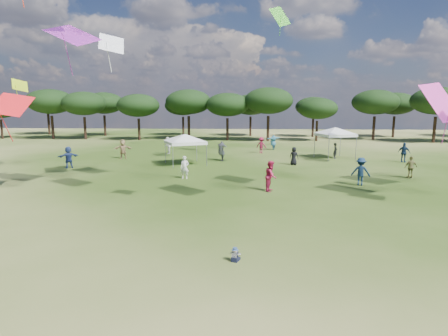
# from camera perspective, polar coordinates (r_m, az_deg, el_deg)

# --- Properties ---
(ground) EXTENTS (140.00, 140.00, 0.00)m
(ground) POSITION_cam_1_polar(r_m,az_deg,el_deg) (10.99, 1.92, -18.57)
(ground) COLOR #365018
(ground) RESTS_ON ground
(tree_line) EXTENTS (108.78, 17.63, 7.77)m
(tree_line) POSITION_cam_1_polar(r_m,az_deg,el_deg) (57.12, 5.73, 9.87)
(tree_line) COLOR black
(tree_line) RESTS_ON ground
(tent_left) EXTENTS (5.71, 5.71, 2.96)m
(tent_left) POSITION_cam_1_polar(r_m,az_deg,el_deg) (32.63, -5.94, 4.96)
(tent_left) COLOR gray
(tent_left) RESTS_ON ground
(tent_right) EXTENTS (5.87, 5.87, 3.31)m
(tent_right) POSITION_cam_1_polar(r_m,az_deg,el_deg) (37.76, 16.64, 5.78)
(tent_right) COLOR gray
(tent_right) RESTS_ON ground
(toddler) EXTENTS (0.37, 0.40, 0.49)m
(toddler) POSITION_cam_1_polar(r_m,az_deg,el_deg) (12.85, 1.72, -13.13)
(toddler) COLOR black
(toddler) RESTS_ON ground
(festival_crowd) EXTENTS (30.20, 22.38, 1.87)m
(festival_crowd) POSITION_cam_1_polar(r_m,az_deg,el_deg) (33.91, 1.67, 2.38)
(festival_crowd) COLOR maroon
(festival_crowd) RESTS_ON ground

